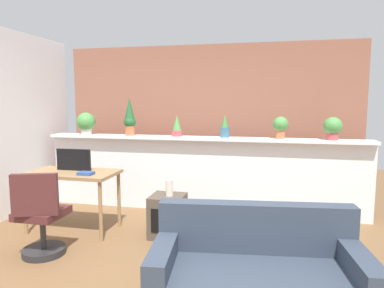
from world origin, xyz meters
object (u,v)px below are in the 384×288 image
at_px(potted_plant_1, 130,117).
at_px(tv_monitor, 74,160).
at_px(couch, 257,280).
at_px(potted_plant_3, 225,127).
at_px(potted_plant_5, 333,128).
at_px(office_chair, 41,221).
at_px(potted_plant_4, 281,126).
at_px(desk, 72,178).
at_px(book_on_desk, 86,173).
at_px(side_cube_shelf, 168,216).
at_px(vase_on_shelf, 169,188).
at_px(potted_plant_2, 177,127).
at_px(potted_plant_0, 86,123).

xyz_separation_m(potted_plant_1, tv_monitor, (-0.35, -0.98, -0.49)).
bearing_deg(couch, potted_plant_3, 103.31).
relative_size(potted_plant_1, potted_plant_3, 1.73).
bearing_deg(couch, potted_plant_5, 69.88).
distance_m(potted_plant_5, office_chair, 3.70).
bearing_deg(potted_plant_4, tv_monitor, -158.29).
xyz_separation_m(desk, book_on_desk, (0.27, -0.14, 0.10)).
relative_size(desk, side_cube_shelf, 2.20).
relative_size(potted_plant_1, potted_plant_5, 1.85).
bearing_deg(couch, office_chair, 166.60).
xyz_separation_m(potted_plant_4, desk, (-2.52, -1.09, -0.62)).
relative_size(office_chair, vase_on_shelf, 4.74).
bearing_deg(potted_plant_4, couch, -94.80).
xyz_separation_m(potted_plant_1, book_on_desk, (-0.06, -1.20, -0.61)).
bearing_deg(desk, tv_monitor, 105.26).
bearing_deg(potted_plant_1, tv_monitor, -109.76).
relative_size(potted_plant_1, desk, 0.51).
xyz_separation_m(potted_plant_2, side_cube_shelf, (0.16, -1.04, -1.00)).
xyz_separation_m(desk, vase_on_shelf, (1.23, 0.07, -0.07)).
xyz_separation_m(potted_plant_0, tv_monitor, (0.36, -0.97, -0.40)).
height_order(potted_plant_2, potted_plant_4, potted_plant_2).
distance_m(potted_plant_4, couch, 2.59).
distance_m(potted_plant_1, couch, 3.26).
height_order(book_on_desk, couch, couch).
distance_m(potted_plant_2, potted_plant_5, 2.14).
bearing_deg(vase_on_shelf, office_chair, -143.99).
distance_m(potted_plant_4, vase_on_shelf, 1.78).
xyz_separation_m(potted_plant_0, potted_plant_4, (2.90, 0.04, -0.01)).
bearing_deg(potted_plant_4, potted_plant_1, -179.16).
xyz_separation_m(potted_plant_5, side_cube_shelf, (-1.98, -1.01, -1.02)).
bearing_deg(office_chair, potted_plant_2, 62.91).
bearing_deg(tv_monitor, couch, -30.39).
distance_m(potted_plant_2, book_on_desk, 1.54).
relative_size(potted_plant_1, office_chair, 0.62).
bearing_deg(potted_plant_5, vase_on_shelf, -152.67).
distance_m(potted_plant_2, vase_on_shelf, 1.24).
distance_m(potted_plant_4, desk, 2.81).
height_order(potted_plant_0, potted_plant_4, potted_plant_0).
relative_size(potted_plant_0, side_cube_shelf, 0.68).
xyz_separation_m(potted_plant_3, potted_plant_5, (1.43, -0.01, 0.02)).
bearing_deg(side_cube_shelf, potted_plant_5, 27.06).
height_order(potted_plant_0, book_on_desk, potted_plant_0).
height_order(potted_plant_2, side_cube_shelf, potted_plant_2).
bearing_deg(tv_monitor, potted_plant_3, 29.72).
distance_m(vase_on_shelf, book_on_desk, 1.00).
xyz_separation_m(potted_plant_3, potted_plant_4, (0.76, -0.00, 0.03)).
relative_size(office_chair, couch, 0.56).
xyz_separation_m(desk, tv_monitor, (-0.02, 0.08, 0.22)).
height_order(potted_plant_5, book_on_desk, potted_plant_5).
relative_size(potted_plant_5, vase_on_shelf, 1.60).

